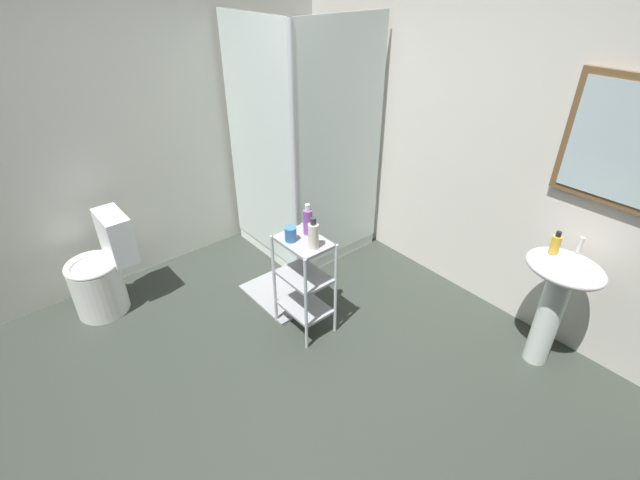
# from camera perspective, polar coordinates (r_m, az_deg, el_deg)

# --- Properties ---
(ground_plane) EXTENTS (4.20, 4.20, 0.02)m
(ground_plane) POSITION_cam_1_polar(r_m,az_deg,el_deg) (3.01, -5.87, -18.54)
(ground_plane) COLOR #30362F
(wall_back) EXTENTS (4.20, 0.14, 2.50)m
(wall_back) POSITION_cam_1_polar(r_m,az_deg,el_deg) (3.45, 19.63, 12.33)
(wall_back) COLOR silver
(wall_back) RESTS_ON ground_plane
(wall_left) EXTENTS (0.10, 4.20, 2.50)m
(wall_left) POSITION_cam_1_polar(r_m,az_deg,el_deg) (3.79, -23.65, 13.13)
(wall_left) COLOR silver
(wall_left) RESTS_ON ground_plane
(shower_stall) EXTENTS (0.92, 0.92, 2.00)m
(shower_stall) POSITION_cam_1_polar(r_m,az_deg,el_deg) (4.04, -2.09, 4.73)
(shower_stall) COLOR white
(shower_stall) RESTS_ON ground_plane
(pedestal_sink) EXTENTS (0.46, 0.37, 0.81)m
(pedestal_sink) POSITION_cam_1_polar(r_m,az_deg,el_deg) (3.14, 27.69, -5.60)
(pedestal_sink) COLOR white
(pedestal_sink) RESTS_ON ground_plane
(sink_faucet) EXTENTS (0.03, 0.03, 0.10)m
(sink_faucet) POSITION_cam_1_polar(r_m,az_deg,el_deg) (3.10, 29.91, -0.51)
(sink_faucet) COLOR silver
(sink_faucet) RESTS_ON pedestal_sink
(toilet) EXTENTS (0.37, 0.49, 0.76)m
(toilet) POSITION_cam_1_polar(r_m,az_deg,el_deg) (3.74, -25.68, -3.82)
(toilet) COLOR white
(toilet) RESTS_ON ground_plane
(storage_cart) EXTENTS (0.38, 0.28, 0.74)m
(storage_cart) POSITION_cam_1_polar(r_m,az_deg,el_deg) (3.13, -1.99, -4.77)
(storage_cart) COLOR silver
(storage_cart) RESTS_ON ground_plane
(hand_soap_bottle) EXTENTS (0.06, 0.06, 0.14)m
(hand_soap_bottle) POSITION_cam_1_polar(r_m,az_deg,el_deg) (3.02, 27.51, -0.42)
(hand_soap_bottle) COLOR gold
(hand_soap_bottle) RESTS_ON pedestal_sink
(conditioner_bottle_purple) EXTENTS (0.06, 0.06, 0.22)m
(conditioner_bottle_purple) POSITION_cam_1_polar(r_m,az_deg,el_deg) (2.99, -1.56, 2.40)
(conditioner_bottle_purple) COLOR #894B9F
(conditioner_bottle_purple) RESTS_ON storage_cart
(lotion_bottle_white) EXTENTS (0.07, 0.07, 0.22)m
(lotion_bottle_white) POSITION_cam_1_polar(r_m,az_deg,el_deg) (2.83, -0.85, 0.61)
(lotion_bottle_white) COLOR white
(lotion_bottle_white) RESTS_ON storage_cart
(rinse_cup) EXTENTS (0.08, 0.08, 0.10)m
(rinse_cup) POSITION_cam_1_polar(r_m,az_deg,el_deg) (2.93, -3.71, 0.74)
(rinse_cup) COLOR #3870B2
(rinse_cup) RESTS_ON storage_cart
(bath_mat) EXTENTS (0.60, 0.40, 0.02)m
(bath_mat) POSITION_cam_1_polar(r_m,az_deg,el_deg) (3.68, -5.08, -6.83)
(bath_mat) COLOR gray
(bath_mat) RESTS_ON ground_plane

